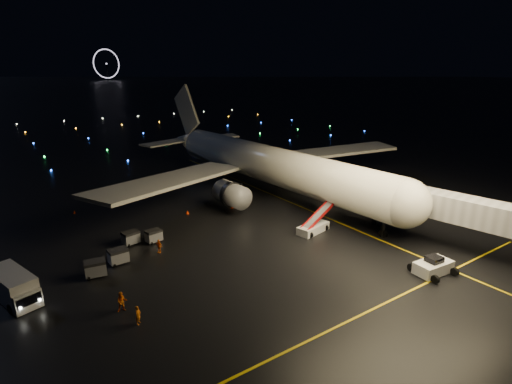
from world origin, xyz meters
TOP-DOWN VIEW (x-y plane):
  - ground at (0.00, 300.00)m, footprint 2000.00×2000.00m
  - lane_centre at (12.00, 15.00)m, footprint 0.25×80.00m
  - lane_cross at (-5.00, -10.00)m, footprint 60.00×0.25m
  - airliner at (11.42, 26.49)m, footprint 64.65×61.76m
  - pushback_tug at (9.63, -9.15)m, footprint 4.24×2.46m
  - belt_loader at (6.73, 6.29)m, footprint 7.21×3.22m
  - service_truck at (-27.24, 10.09)m, footprint 4.62×8.10m
  - crew_a at (-18.87, -0.18)m, footprint 0.72×0.73m
  - crew_b at (-19.43, 2.45)m, footprint 1.05×0.89m
  - crew_c at (-12.34, 11.90)m, footprint 0.79×1.05m
  - safety_cone_0 at (2.77, 20.40)m, footprint 0.51×0.51m
  - safety_cone_1 at (4.11, 20.65)m, footprint 0.54×0.54m
  - safety_cone_2 at (-3.99, 22.05)m, footprint 0.56×0.56m
  - safety_cone_3 at (-17.85, 31.73)m, footprint 0.49×0.49m
  - ferris_wheel at (170.00, 720.00)m, footprint 49.33×16.80m
  - taxiway_lights at (0.00, 106.00)m, footprint 164.00×92.00m
  - baggage_cart_0 at (-14.30, 16.12)m, footprint 2.16×1.70m
  - baggage_cart_1 at (-11.76, 15.14)m, footprint 2.04×1.57m
  - baggage_cart_2 at (-19.84, 10.26)m, footprint 2.28×1.77m
  - baggage_cart_3 at (-17.05, 11.83)m, footprint 2.11×1.54m

SIDE VIEW (x-z plane):
  - ground at x=0.00m, z-range 0.00..0.00m
  - lane_centre at x=12.00m, z-range 0.00..0.02m
  - lane_cross at x=-5.00m, z-range 0.00..0.02m
  - taxiway_lights at x=0.00m, z-range 0.00..0.36m
  - safety_cone_3 at x=-17.85m, z-range 0.00..0.47m
  - safety_cone_0 at x=2.77m, z-range 0.00..0.52m
  - safety_cone_1 at x=4.11m, z-range 0.00..0.54m
  - safety_cone_2 at x=-3.99m, z-range 0.00..0.54m
  - baggage_cart_1 at x=-11.76m, z-range 0.00..1.59m
  - baggage_cart_0 at x=-14.30m, z-range 0.00..1.64m
  - crew_c at x=-12.34m, z-range 0.00..1.66m
  - crew_a at x=-18.87m, z-range 0.00..1.70m
  - baggage_cart_3 at x=-17.05m, z-range 0.00..1.72m
  - baggage_cart_2 at x=-19.84m, z-range 0.00..1.77m
  - crew_b at x=-19.43m, z-range 0.00..1.88m
  - pushback_tug at x=9.63m, z-range 0.00..1.94m
  - service_truck at x=-27.24m, z-range 0.00..2.85m
  - belt_loader at x=6.73m, z-range 0.00..3.38m
  - airliner at x=11.42m, z-range 0.00..17.39m
  - ferris_wheel at x=170.00m, z-range 0.00..52.00m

